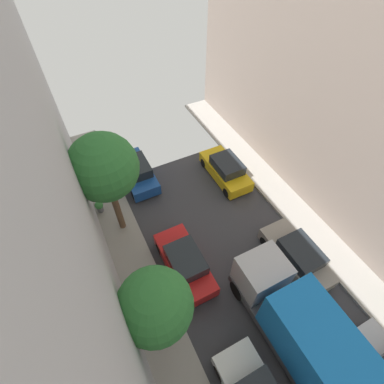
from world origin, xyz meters
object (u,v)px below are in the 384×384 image
delivery_truck (299,328)px  street_tree_2 (155,306)px  parked_car_left_4 (185,263)px  potted_plant_3 (99,206)px  parked_car_right_3 (297,256)px  potted_plant_2 (81,160)px  parked_car_left_5 (137,172)px  street_tree_0 (104,168)px  parked_car_right_4 (226,169)px

delivery_truck → street_tree_2: (-5.00, 2.61, 2.30)m
parked_car_left_4 → potted_plant_3: bearing=117.5°
parked_car_right_3 → potted_plant_3: (-8.39, 8.01, -0.14)m
potted_plant_2 → potted_plant_3: bearing=-89.2°
street_tree_2 → potted_plant_2: (-0.75, 12.74, -3.36)m
parked_car_left_4 → potted_plant_3: parked_car_left_4 is taller
parked_car_left_5 → delivery_truck: size_ratio=0.64×
parked_car_left_5 → potted_plant_2: bearing=137.1°
parked_car_left_4 → street_tree_2: street_tree_2 is taller
parked_car_left_4 → street_tree_0: street_tree_0 is taller
parked_car_right_3 → parked_car_left_4: bearing=157.1°
parked_car_left_4 → delivery_truck: 5.91m
street_tree_0 → potted_plant_3: bearing=117.0°
parked_car_right_3 → potted_plant_3: 11.60m
potted_plant_3 → street_tree_0: bearing=-63.0°
street_tree_0 → potted_plant_3: street_tree_0 is taller
parked_car_right_3 → street_tree_2: street_tree_2 is taller
parked_car_right_4 → potted_plant_2: size_ratio=4.18×
potted_plant_3 → street_tree_2: bearing=-85.3°
delivery_truck → street_tree_0: (-4.82, 9.18, 3.13)m
parked_car_right_3 → potted_plant_2: bearing=124.1°
parked_car_left_5 → parked_car_right_4: bearing=-24.7°
street_tree_0 → street_tree_2: street_tree_0 is taller
parked_car_left_5 → parked_car_right_3: size_ratio=1.00×
parked_car_left_4 → delivery_truck: (2.70, -5.15, 1.07)m
street_tree_2 → parked_car_right_3: bearing=1.9°
parked_car_right_3 → parked_car_right_4: size_ratio=1.00×
street_tree_2 → potted_plant_3: street_tree_2 is taller
parked_car_left_5 → delivery_truck: delivery_truck is taller
delivery_truck → potted_plant_3: bearing=117.6°
parked_car_left_4 → street_tree_2: 4.81m
parked_car_left_5 → potted_plant_2: 4.17m
parked_car_right_3 → street_tree_0: 10.68m
street_tree_0 → parked_car_right_3: bearing=-40.0°
parked_car_left_4 → street_tree_2: size_ratio=0.79×
parked_car_left_4 → parked_car_left_5: size_ratio=1.00×
parked_car_right_4 → delivery_truck: bearing=-105.1°
parked_car_left_5 → potted_plant_2: parked_car_left_5 is taller
street_tree_2 → potted_plant_3: 9.01m
potted_plant_2 → street_tree_2: bearing=-86.6°
parked_car_right_3 → delivery_truck: 4.08m
parked_car_left_4 → parked_car_right_4: size_ratio=1.00×
parked_car_left_5 → street_tree_0: (-2.12, -3.33, 4.20)m
potted_plant_2 → parked_car_left_4: bearing=-73.3°
street_tree_0 → potted_plant_2: street_tree_0 is taller
parked_car_left_5 → potted_plant_3: bearing=-151.4°
potted_plant_3 → delivery_truck: bearing=-62.4°
parked_car_right_4 → parked_car_right_3: bearing=-90.0°
delivery_truck → potted_plant_3: size_ratio=8.44×
parked_car_left_4 → potted_plant_2: 10.65m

